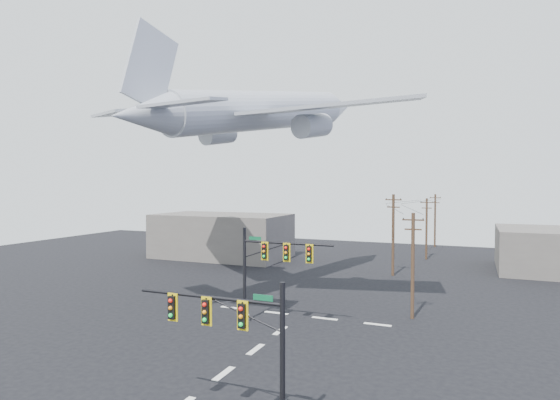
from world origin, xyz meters
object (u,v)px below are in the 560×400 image
at_px(utility_pole_c, 426,227).
at_px(utility_pole_a, 413,263).
at_px(airliner, 263,112).
at_px(utility_pole_b, 393,233).
at_px(signal_mast_near, 242,345).
at_px(utility_pole_d, 435,219).
at_px(signal_mast_far, 265,270).

bearing_deg(utility_pole_c, utility_pole_a, -94.18).
height_order(utility_pole_a, utility_pole_c, utility_pole_c).
relative_size(utility_pole_a, airliner, 0.25).
bearing_deg(utility_pole_b, airliner, -114.45).
height_order(signal_mast_near, airliner, airliner).
xyz_separation_m(signal_mast_near, utility_pole_b, (0.46, 35.73, 1.11)).
bearing_deg(utility_pole_a, utility_pole_d, 88.21).
distance_m(utility_pole_a, utility_pole_b, 16.78).
xyz_separation_m(utility_pole_a, utility_pole_c, (-1.63, 29.40, 0.12)).
distance_m(signal_mast_near, utility_pole_b, 35.75).
relative_size(utility_pole_b, utility_pole_c, 1.10).
relative_size(utility_pole_b, airliner, 0.29).
distance_m(utility_pole_c, utility_pole_d, 13.41).
distance_m(signal_mast_near, utility_pole_d, 62.34).
bearing_deg(airliner, utility_pole_a, -85.56).
distance_m(utility_pole_d, airliner, 43.95).
xyz_separation_m(signal_mast_near, utility_pole_a, (4.47, 19.45, 0.57)).
bearing_deg(airliner, utility_pole_d, -2.18).
relative_size(signal_mast_near, signal_mast_far, 0.99).
relative_size(signal_mast_far, utility_pole_a, 0.89).
distance_m(utility_pole_c, airliner, 32.05).
distance_m(signal_mast_near, utility_pole_a, 19.97).
bearing_deg(utility_pole_d, signal_mast_near, -82.67).
xyz_separation_m(signal_mast_far, utility_pole_b, (5.69, 21.85, 0.77)).
xyz_separation_m(utility_pole_a, utility_pole_d, (-1.51, 42.81, 0.28)).
relative_size(signal_mast_far, airliner, 0.23).
height_order(utility_pole_a, utility_pole_b, utility_pole_b).
height_order(utility_pole_c, airliner, airliner).
xyz_separation_m(utility_pole_d, airliner, (-11.99, -40.46, 12.28)).
height_order(utility_pole_b, utility_pole_c, utility_pole_b).
height_order(utility_pole_b, airliner, airliner).
distance_m(utility_pole_b, airliner, 20.70).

